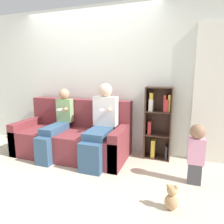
{
  "coord_description": "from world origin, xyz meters",
  "views": [
    {
      "loc": [
        1.58,
        -2.38,
        1.39
      ],
      "look_at": [
        0.56,
        0.59,
        0.79
      ],
      "focal_mm": 32.0,
      "sensor_mm": 36.0,
      "label": 1
    }
  ],
  "objects_px": {
    "couch": "(73,137)",
    "toddler_standing": "(196,151)",
    "adult_seated": "(101,123)",
    "bookshelf": "(158,122)",
    "child_seated": "(57,123)",
    "teddy_bear": "(172,198)"
  },
  "relations": [
    {
      "from": "couch",
      "to": "toddler_standing",
      "type": "bearing_deg",
      "value": -10.45
    },
    {
      "from": "adult_seated",
      "to": "toddler_standing",
      "type": "xyz_separation_m",
      "value": [
        1.38,
        -0.23,
        -0.2
      ]
    },
    {
      "from": "child_seated",
      "to": "bookshelf",
      "type": "distance_m",
      "value": 1.68
    },
    {
      "from": "child_seated",
      "to": "toddler_standing",
      "type": "xyz_separation_m",
      "value": [
        2.16,
        -0.2,
        -0.13
      ]
    },
    {
      "from": "child_seated",
      "to": "bookshelf",
      "type": "bearing_deg",
      "value": 16.64
    },
    {
      "from": "toddler_standing",
      "to": "bookshelf",
      "type": "bearing_deg",
      "value": 129.03
    },
    {
      "from": "couch",
      "to": "teddy_bear",
      "type": "relative_size",
      "value": 6.78
    },
    {
      "from": "couch",
      "to": "child_seated",
      "type": "distance_m",
      "value": 0.37
    },
    {
      "from": "child_seated",
      "to": "toddler_standing",
      "type": "relative_size",
      "value": 1.44
    },
    {
      "from": "couch",
      "to": "teddy_bear",
      "type": "distance_m",
      "value": 1.98
    },
    {
      "from": "teddy_bear",
      "to": "couch",
      "type": "bearing_deg",
      "value": 149.87
    },
    {
      "from": "child_seated",
      "to": "teddy_bear",
      "type": "distance_m",
      "value": 2.13
    },
    {
      "from": "toddler_standing",
      "to": "teddy_bear",
      "type": "height_order",
      "value": "toddler_standing"
    },
    {
      "from": "teddy_bear",
      "to": "adult_seated",
      "type": "bearing_deg",
      "value": 142.71
    },
    {
      "from": "toddler_standing",
      "to": "bookshelf",
      "type": "xyz_separation_m",
      "value": [
        -0.55,
        0.68,
        0.17
      ]
    },
    {
      "from": "couch",
      "to": "toddler_standing",
      "type": "relative_size",
      "value": 2.44
    },
    {
      "from": "teddy_bear",
      "to": "child_seated",
      "type": "bearing_deg",
      "value": 156.67
    },
    {
      "from": "couch",
      "to": "teddy_bear",
      "type": "bearing_deg",
      "value": -30.13
    },
    {
      "from": "couch",
      "to": "child_seated",
      "type": "relative_size",
      "value": 1.69
    },
    {
      "from": "couch",
      "to": "adult_seated",
      "type": "height_order",
      "value": "adult_seated"
    },
    {
      "from": "adult_seated",
      "to": "bookshelf",
      "type": "xyz_separation_m",
      "value": [
        0.83,
        0.45,
        -0.03
      ]
    },
    {
      "from": "toddler_standing",
      "to": "child_seated",
      "type": "bearing_deg",
      "value": 174.78
    }
  ]
}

